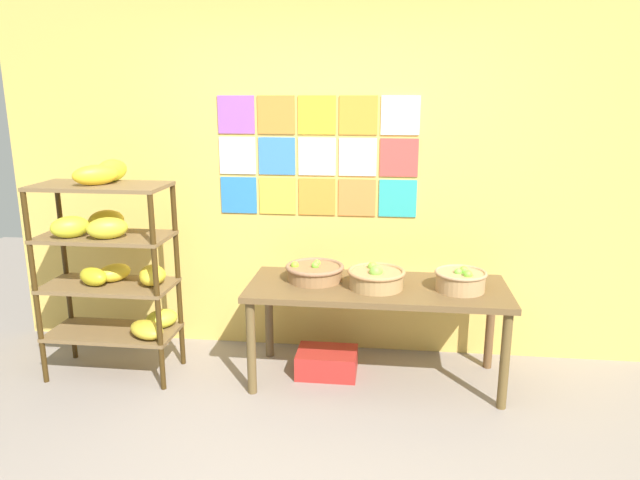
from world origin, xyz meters
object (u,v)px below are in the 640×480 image
object	(u,v)px
fruit_basket_right	(461,280)
banana_shelf_unit	(114,257)
display_table	(377,296)
produce_crate_under_table	(327,362)
fruit_basket_back_right	(315,272)
fruit_basket_left	(376,277)

from	to	relation	value
fruit_basket_right	banana_shelf_unit	bearing A→B (deg)	-177.96
display_table	produce_crate_under_table	distance (m)	0.62
banana_shelf_unit	produce_crate_under_table	xyz separation A→B (m)	(1.43, 0.15, -0.76)
display_table	fruit_basket_right	distance (m)	0.56
fruit_basket_right	display_table	bearing A→B (deg)	177.16
banana_shelf_unit	fruit_basket_right	size ratio (longest dim) A/B	4.46
banana_shelf_unit	fruit_basket_back_right	distance (m)	1.36
display_table	fruit_basket_right	world-z (taller)	fruit_basket_right
fruit_basket_back_right	fruit_basket_left	xyz separation A→B (m)	(0.42, -0.11, 0.01)
display_table	fruit_basket_back_right	world-z (taller)	fruit_basket_back_right
fruit_basket_back_right	produce_crate_under_table	size ratio (longest dim) A/B	0.96
fruit_basket_left	display_table	bearing A→B (deg)	79.82
fruit_basket_right	fruit_basket_left	distance (m)	0.54
fruit_basket_right	fruit_basket_back_right	distance (m)	0.97
fruit_basket_right	produce_crate_under_table	bearing A→B (deg)	175.39
fruit_basket_right	produce_crate_under_table	world-z (taller)	fruit_basket_right
produce_crate_under_table	fruit_basket_back_right	bearing A→B (deg)	164.19
banana_shelf_unit	fruit_basket_left	bearing A→B (deg)	2.13
fruit_basket_left	produce_crate_under_table	size ratio (longest dim) A/B	0.91
fruit_basket_left	produce_crate_under_table	bearing A→B (deg)	165.29
banana_shelf_unit	display_table	distance (m)	1.79
fruit_basket_back_right	fruit_basket_left	world-z (taller)	fruit_basket_left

